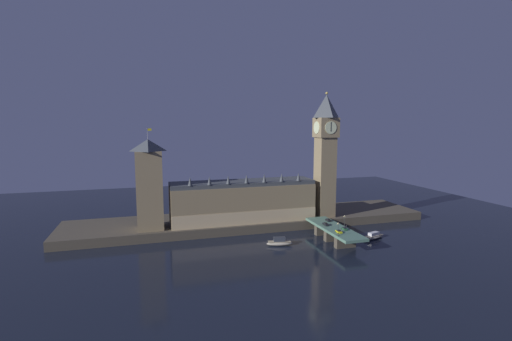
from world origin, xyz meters
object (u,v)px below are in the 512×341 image
car_northbound_lead (326,224)px  pedestrian_mid_walk (346,226)px  street_lamp_mid (344,220)px  victoria_tower (149,184)px  street_lamp_near (338,228)px  car_southbound_lead (344,229)px  car_southbound_trail (328,220)px  clock_tower (325,152)px  boat_downstream (374,236)px  car_northbound_trail (339,232)px  boat_upstream (279,242)px  pedestrian_near_rail (338,234)px

car_northbound_lead → pedestrian_mid_walk: size_ratio=2.79×
street_lamp_mid → car_northbound_lead: bearing=152.3°
victoria_tower → street_lamp_near: (88.03, -48.04, -18.09)m
car_southbound_lead → car_southbound_trail: car_southbound_trail is taller
street_lamp_near → street_lamp_mid: (11.97, 14.72, -0.48)m
clock_tower → victoria_tower: 105.14m
car_northbound_lead → street_lamp_near: street_lamp_near is taller
pedestrian_mid_walk → boat_downstream: size_ratio=0.11×
street_lamp_near → boat_downstream: size_ratio=0.46×
car_northbound_trail → boat_downstream: 26.67m
car_northbound_lead → pedestrian_mid_walk: 11.22m
pedestrian_mid_walk → boat_downstream: bearing=-1.5°
car_northbound_trail → pedestrian_mid_walk: 10.89m
car_northbound_lead → car_northbound_trail: size_ratio=1.08×
victoria_tower → street_lamp_mid: bearing=-18.4°
clock_tower → street_lamp_mid: bearing=-97.1°
street_lamp_near → boat_upstream: (-24.98, 15.16, -9.92)m
boat_upstream → pedestrian_mid_walk: bearing=-5.2°
car_northbound_lead → car_northbound_trail: bearing=-90.0°
victoria_tower → car_northbound_lead: victoria_tower is taller
pedestrian_near_rail → street_lamp_mid: street_lamp_mid is taller
car_southbound_trail → pedestrian_near_rail: bearing=-107.6°
car_northbound_lead → car_southbound_lead: bearing=-61.7°
car_southbound_lead → car_northbound_lead: bearing=118.3°
car_southbound_lead → street_lamp_mid: 7.30m
pedestrian_mid_walk → street_lamp_near: (-11.57, -11.86, 3.45)m
victoria_tower → boat_downstream: 125.10m
pedestrian_mid_walk → boat_upstream: (-36.54, 3.31, -6.47)m
pedestrian_near_rail → pedestrian_mid_walk: 15.83m
boat_upstream → car_northbound_lead: bearing=8.4°
pedestrian_near_rail → car_southbound_lead: bearing=44.9°
victoria_tower → street_lamp_near: 101.91m
car_northbound_trail → pedestrian_near_rail: 5.10m
pedestrian_mid_walk → car_northbound_trail: bearing=-140.3°
clock_tower → pedestrian_mid_walk: clock_tower is taller
clock_tower → pedestrian_mid_walk: bearing=-97.2°
clock_tower → boat_upstream: bearing=-142.6°
boat_downstream → street_lamp_mid: bearing=168.5°
clock_tower → boat_downstream: (12.26, -35.00, -44.02)m
pedestrian_mid_walk → street_lamp_mid: bearing=82.0°
boat_upstream → pedestrian_near_rail: bearing=-29.8°
clock_tower → pedestrian_near_rail: bearing=-108.7°
car_southbound_lead → pedestrian_near_rail: 11.82m
car_southbound_trail → pedestrian_mid_walk: (2.79, -15.14, 0.18)m
victoria_tower → pedestrian_near_rail: 102.62m
clock_tower → car_northbound_trail: clock_tower is taller
victoria_tower → car_northbound_lead: bearing=-17.5°
car_southbound_lead → car_northbound_trail: bearing=-143.9°
pedestrian_mid_walk → clock_tower: bearing=82.8°
car_southbound_lead → pedestrian_near_rail: size_ratio=2.49×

